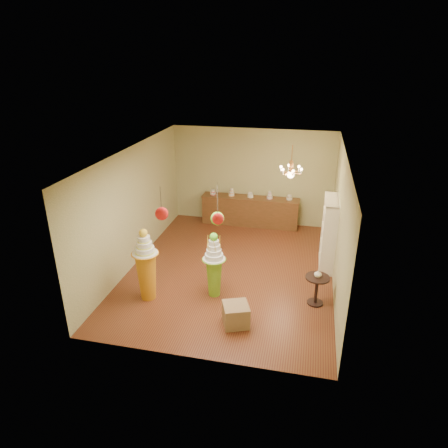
% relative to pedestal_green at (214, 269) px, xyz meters
% --- Properties ---
extents(floor, '(6.50, 6.50, 0.00)m').
position_rel_pedestal_green_xyz_m(floor, '(0.14, 1.18, -0.66)').
color(floor, '#5E2D19').
rests_on(floor, ground).
extents(ceiling, '(6.50, 6.50, 0.00)m').
position_rel_pedestal_green_xyz_m(ceiling, '(0.14, 1.18, 2.34)').
color(ceiling, white).
rests_on(ceiling, ground).
extents(wall_back, '(5.00, 0.04, 3.00)m').
position_rel_pedestal_green_xyz_m(wall_back, '(0.14, 4.43, 0.84)').
color(wall_back, tan).
rests_on(wall_back, ground).
extents(wall_front, '(5.00, 0.04, 3.00)m').
position_rel_pedestal_green_xyz_m(wall_front, '(0.14, -2.07, 0.84)').
color(wall_front, tan).
rests_on(wall_front, ground).
extents(wall_left, '(0.04, 6.50, 3.00)m').
position_rel_pedestal_green_xyz_m(wall_left, '(-2.36, 1.18, 0.84)').
color(wall_left, tan).
rests_on(wall_left, ground).
extents(wall_right, '(0.04, 6.50, 3.00)m').
position_rel_pedestal_green_xyz_m(wall_right, '(2.64, 1.18, 0.84)').
color(wall_right, tan).
rests_on(wall_right, ground).
extents(pedestal_green, '(0.54, 0.54, 1.54)m').
position_rel_pedestal_green_xyz_m(pedestal_green, '(0.00, 0.00, 0.00)').
color(pedestal_green, '#70AD26').
rests_on(pedestal_green, floor).
extents(pedestal_orange, '(0.66, 0.66, 1.68)m').
position_rel_pedestal_green_xyz_m(pedestal_orange, '(-1.41, -0.44, 0.04)').
color(pedestal_orange, orange).
rests_on(pedestal_orange, floor).
extents(burlap_riser, '(0.64, 0.64, 0.45)m').
position_rel_pedestal_green_xyz_m(burlap_riser, '(0.68, -0.95, -0.43)').
color(burlap_riser, olive).
rests_on(burlap_riser, floor).
extents(sideboard, '(3.04, 0.54, 1.16)m').
position_rel_pedestal_green_xyz_m(sideboard, '(0.14, 4.15, -0.18)').
color(sideboard, brown).
rests_on(sideboard, floor).
extents(shelving_unit, '(0.33, 1.20, 1.80)m').
position_rel_pedestal_green_xyz_m(shelving_unit, '(2.48, 1.98, 0.24)').
color(shelving_unit, white).
rests_on(shelving_unit, floor).
extents(round_table, '(0.56, 0.56, 0.67)m').
position_rel_pedestal_green_xyz_m(round_table, '(2.24, 0.14, -0.23)').
color(round_table, black).
rests_on(round_table, floor).
extents(vase, '(0.20, 0.20, 0.17)m').
position_rel_pedestal_green_xyz_m(vase, '(2.24, 0.14, 0.09)').
color(vase, white).
rests_on(vase, round_table).
extents(pom_red_left, '(0.23, 0.23, 0.61)m').
position_rel_pedestal_green_xyz_m(pom_red_left, '(-0.55, -1.48, 1.85)').
color(pom_red_left, '#463D32').
rests_on(pom_red_left, ceiling).
extents(pom_green_mid, '(0.25, 0.25, 0.81)m').
position_rel_pedestal_green_xyz_m(pom_green_mid, '(0.33, -1.02, 1.65)').
color(pom_green_mid, '#463D32').
rests_on(pom_green_mid, ceiling).
extents(pom_red_right, '(0.20, 0.20, 0.63)m').
position_rel_pedestal_green_xyz_m(pom_red_right, '(0.43, -1.41, 1.81)').
color(pom_red_right, '#463D32').
rests_on(pom_red_right, ceiling).
extents(chandelier, '(0.74, 0.74, 0.85)m').
position_rel_pedestal_green_xyz_m(chandelier, '(1.42, 2.32, 1.64)').
color(chandelier, '#E1904F').
rests_on(chandelier, ceiling).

